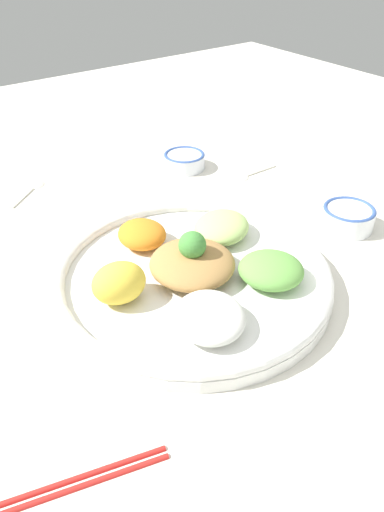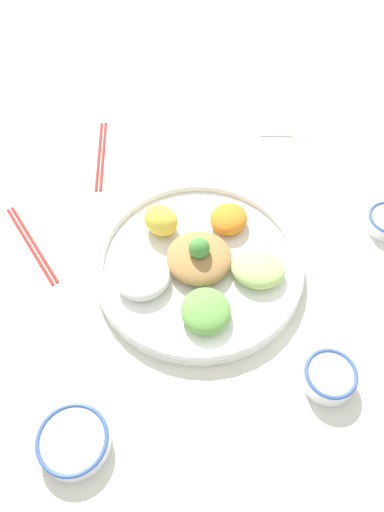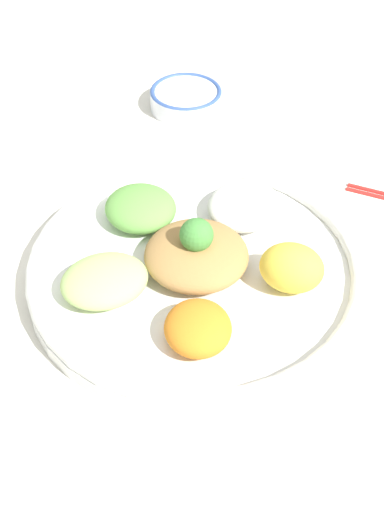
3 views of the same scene
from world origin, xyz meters
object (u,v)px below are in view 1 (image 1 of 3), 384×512
at_px(rice_bowl_blue, 348,217).
at_px(serving_spoon_extra, 30,189).
at_px(sauce_bowl_dark, 184,160).
at_px(serving_spoon_main, 247,174).
at_px(salad_platter, 193,273).
at_px(chopsticks_pair_far, 56,489).

xyz_separation_m(rice_bowl_blue, serving_spoon_extra, (0.40, -0.48, -0.02)).
relative_size(sauce_bowl_dark, serving_spoon_main, 0.72).
height_order(salad_platter, serving_spoon_extra, salad_platter).
bearing_deg(chopsticks_pair_far, serving_spoon_main, 48.81).
xyz_separation_m(sauce_bowl_dark, serving_spoon_extra, (0.31, -0.10, -0.02)).
xyz_separation_m(salad_platter, serving_spoon_extra, (0.08, -0.45, -0.02)).
xyz_separation_m(salad_platter, sauce_bowl_dark, (-0.23, -0.35, -0.00)).
bearing_deg(salad_platter, serving_spoon_main, -143.49).
relative_size(sauce_bowl_dark, serving_spoon_extra, 0.84).
bearing_deg(salad_platter, chopsticks_pair_far, 30.98).
distance_m(salad_platter, serving_spoon_main, 0.40).
xyz_separation_m(salad_platter, serving_spoon_main, (-0.32, -0.24, -0.02)).
bearing_deg(sauce_bowl_dark, serving_spoon_extra, -17.85).
height_order(salad_platter, chopsticks_pair_far, salad_platter).
distance_m(salad_platter, rice_bowl_blue, 0.32).
distance_m(sauce_bowl_dark, chopsticks_pair_far, 0.75).
bearing_deg(sauce_bowl_dark, chopsticks_pair_far, 44.63).
distance_m(salad_platter, serving_spoon_extra, 0.45).
distance_m(chopsticks_pair_far, serving_spoon_extra, 0.67).
bearing_deg(chopsticks_pair_far, rice_bowl_blue, 28.68).
bearing_deg(chopsticks_pair_far, serving_spoon_extra, 85.65).
bearing_deg(serving_spoon_extra, sauce_bowl_dark, 121.74).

